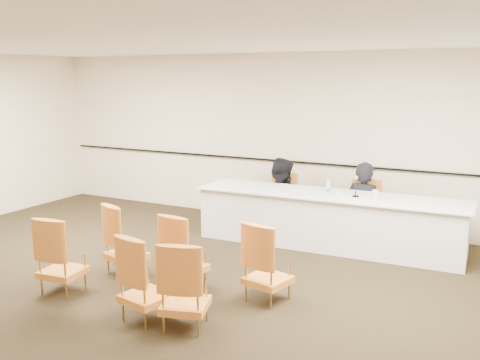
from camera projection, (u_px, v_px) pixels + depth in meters
name	position (u px, v px, depth m)	size (l,w,h in m)	color
floor	(157.00, 299.00, 6.28)	(10.00, 10.00, 0.00)	black
ceiling	(149.00, 36.00, 5.72)	(10.00, 10.00, 0.00)	white
wall_back	(289.00, 139.00, 9.49)	(10.00, 0.04, 3.00)	beige
wall_rail	(287.00, 161.00, 9.53)	(9.80, 0.04, 0.03)	black
panel_table	(328.00, 220.00, 8.20)	(4.12, 0.94, 0.83)	white
panelist_main	(363.00, 215.00, 8.56)	(0.63, 0.42, 1.74)	black
panelist_main_chair	(363.00, 210.00, 8.55)	(0.50, 0.50, 0.95)	#AA521E
panelist_second	(280.00, 209.00, 9.17)	(0.87, 0.67, 1.78)	black
panelist_second_chair	(280.00, 202.00, 9.15)	(0.50, 0.50, 0.95)	#AA521E
papers	(353.00, 197.00, 7.89)	(0.30, 0.22, 0.00)	white
microphone	(356.00, 187.00, 7.87)	(0.11, 0.21, 0.30)	black
water_bottle	(328.00, 187.00, 8.10)	(0.07, 0.07, 0.22)	teal
drinking_glass	(337.00, 193.00, 7.97)	(0.06, 0.06, 0.10)	silver
coffee_cup	(375.00, 195.00, 7.75)	(0.09, 0.09, 0.14)	silver
aud_chair_front_left	(126.00, 239.00, 7.04)	(0.50, 0.50, 0.95)	#AA521E
aud_chair_front_mid	(184.00, 251.00, 6.54)	(0.50, 0.50, 0.95)	#AA521E
aud_chair_front_right	(268.00, 261.00, 6.17)	(0.50, 0.50, 0.95)	#AA521E
aud_chair_back_left	(62.00, 254.00, 6.43)	(0.50, 0.50, 0.95)	#AA521E
aud_chair_back_mid	(146.00, 277.00, 5.68)	(0.50, 0.50, 0.95)	#AA521E
aud_chair_back_right	(185.00, 284.00, 5.48)	(0.50, 0.50, 0.95)	#AA521E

